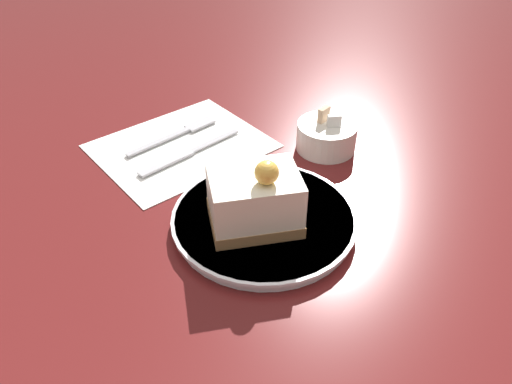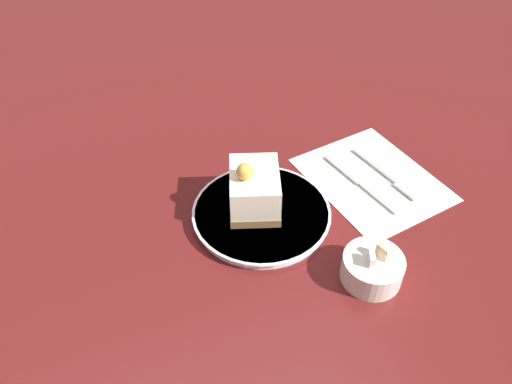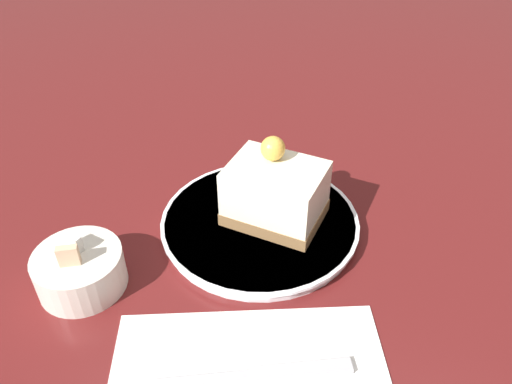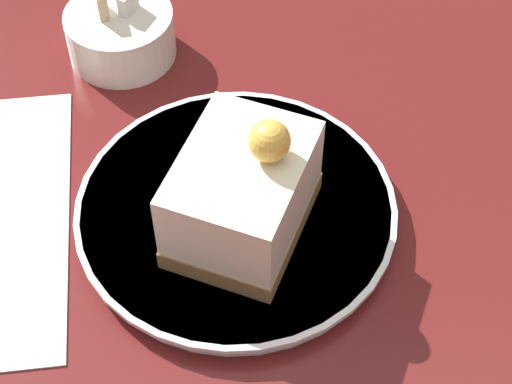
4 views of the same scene
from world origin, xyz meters
TOP-DOWN VIEW (x-y plane):
  - ground_plane at (0.00, 0.00)m, footprint 4.00×4.00m
  - plate at (-0.03, 0.01)m, footprint 0.23×0.23m
  - cake_slice at (-0.02, -0.01)m, footprint 0.11×0.13m
  - knife at (-0.22, -0.02)m, footprint 0.05×0.18m
  - sugar_bowl at (-0.14, 0.18)m, footprint 0.09×0.09m

SIDE VIEW (x-z plane):
  - ground_plane at x=0.00m, z-range 0.00..0.00m
  - knife at x=-0.22m, z-range 0.00..0.01m
  - plate at x=-0.03m, z-range 0.00..0.02m
  - sugar_bowl at x=-0.14m, z-range -0.01..0.05m
  - cake_slice at x=-0.02m, z-range 0.00..0.10m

